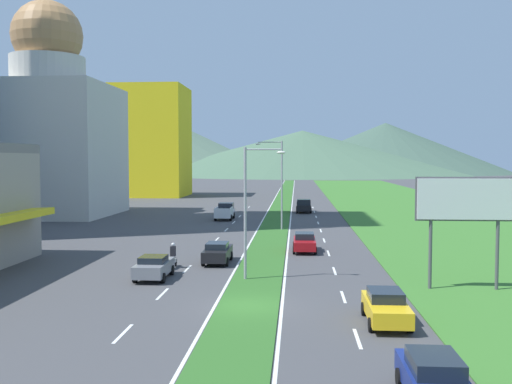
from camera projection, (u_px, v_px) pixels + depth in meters
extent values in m
plane|color=#424244|center=(248.00, 307.00, 29.98)|extent=(600.00, 600.00, 0.00)
cube|color=#2D6023|center=(280.00, 208.00, 89.74)|extent=(3.20, 240.00, 0.06)
cube|color=#387028|center=(415.00, 209.00, 88.30)|extent=(24.00, 240.00, 0.06)
cube|color=silver|center=(123.00, 334.00, 25.33)|extent=(0.16, 2.80, 0.01)
cube|color=silver|center=(162.00, 294.00, 32.78)|extent=(0.16, 2.80, 0.01)
cube|color=silver|center=(187.00, 269.00, 40.24)|extent=(0.16, 2.80, 0.01)
cube|color=silver|center=(204.00, 252.00, 47.69)|extent=(0.16, 2.80, 0.01)
cube|color=silver|center=(217.00, 239.00, 55.15)|extent=(0.16, 2.80, 0.01)
cube|color=silver|center=(226.00, 230.00, 62.60)|extent=(0.16, 2.80, 0.01)
cube|color=silver|center=(234.00, 222.00, 70.06)|extent=(0.16, 2.80, 0.01)
cube|color=silver|center=(240.00, 216.00, 77.51)|extent=(0.16, 2.80, 0.01)
cube|color=silver|center=(245.00, 211.00, 84.97)|extent=(0.16, 2.80, 0.01)
cube|color=silver|center=(249.00, 207.00, 92.42)|extent=(0.16, 2.80, 0.01)
cube|color=silver|center=(357.00, 339.00, 24.61)|extent=(0.16, 2.80, 0.01)
cube|color=silver|center=(343.00, 297.00, 32.07)|extent=(0.16, 2.80, 0.01)
cube|color=silver|center=(334.00, 271.00, 39.52)|extent=(0.16, 2.80, 0.01)
cube|color=silver|center=(328.00, 253.00, 46.98)|extent=(0.16, 2.80, 0.01)
cube|color=silver|center=(324.00, 240.00, 54.43)|extent=(0.16, 2.80, 0.01)
cube|color=silver|center=(321.00, 231.00, 61.89)|extent=(0.16, 2.80, 0.01)
cube|color=silver|center=(318.00, 223.00, 69.34)|extent=(0.16, 2.80, 0.01)
cube|color=silver|center=(316.00, 217.00, 76.80)|extent=(0.16, 2.80, 0.01)
cube|color=silver|center=(314.00, 212.00, 84.25)|extent=(0.16, 2.80, 0.01)
cube|color=silver|center=(313.00, 207.00, 91.71)|extent=(0.16, 2.80, 0.01)
cube|color=silver|center=(269.00, 208.00, 89.86)|extent=(0.16, 240.00, 0.01)
cube|color=silver|center=(292.00, 209.00, 89.61)|extent=(0.16, 240.00, 0.01)
cube|color=beige|center=(50.00, 150.00, 78.94)|extent=(17.00, 17.00, 17.75)
cylinder|color=beige|center=(48.00, 71.00, 78.33)|extent=(9.92, 9.92, 3.78)
sphere|color=#B27F4C|center=(47.00, 36.00, 78.06)|extent=(9.45, 9.45, 9.45)
cube|color=yellow|center=(152.00, 142.00, 119.85)|extent=(14.33, 14.33, 22.68)
cone|color=#516B56|center=(121.00, 135.00, 327.45)|extent=(180.93, 180.93, 42.70)
cone|color=#47664C|center=(302.00, 152.00, 298.42)|extent=(169.19, 169.19, 22.49)
cone|color=#3D5647|center=(385.00, 148.00, 321.67)|extent=(136.45, 136.45, 27.95)
cylinder|color=#99999E|center=(245.00, 214.00, 36.41)|extent=(0.18, 0.18, 8.42)
cylinder|color=#99999E|center=(263.00, 149.00, 36.08)|extent=(2.26, 0.14, 0.10)
ellipsoid|color=silver|center=(281.00, 153.00, 36.00)|extent=(0.56, 0.28, 0.20)
cylinder|color=#99999E|center=(282.00, 186.00, 62.27)|extent=(0.18, 0.18, 9.65)
cylinder|color=#99999E|center=(270.00, 142.00, 62.10)|extent=(2.57, 0.10, 0.10)
ellipsoid|color=silver|center=(258.00, 144.00, 62.20)|extent=(0.56, 0.28, 0.20)
cylinder|color=#4C4C51|center=(430.00, 254.00, 33.84)|extent=(0.20, 0.20, 4.15)
cylinder|color=#4C4C51|center=(497.00, 255.00, 33.57)|extent=(0.20, 0.20, 4.15)
cube|color=silver|center=(465.00, 199.00, 33.42)|extent=(5.46, 0.16, 2.38)
cube|color=#4C4C51|center=(465.00, 199.00, 33.54)|extent=(5.66, 0.08, 2.58)
cube|color=black|center=(218.00, 253.00, 42.62)|extent=(1.77, 4.44, 0.77)
cube|color=black|center=(217.00, 246.00, 42.41)|extent=(1.53, 1.95, 0.45)
cylinder|color=black|center=(209.00, 255.00, 44.08)|extent=(0.22, 0.64, 0.64)
cylinder|color=black|center=(231.00, 256.00, 43.96)|extent=(0.22, 0.64, 0.64)
cylinder|color=black|center=(203.00, 262.00, 41.33)|extent=(0.22, 0.64, 0.64)
cylinder|color=black|center=(227.00, 262.00, 41.22)|extent=(0.22, 0.64, 0.64)
cube|color=black|center=(435.00, 363.00, 18.00)|extent=(1.49, 2.06, 0.52)
cylinder|color=black|center=(450.00, 379.00, 19.26)|extent=(0.22, 0.64, 0.64)
cylinder|color=black|center=(400.00, 378.00, 19.37)|extent=(0.22, 0.64, 0.64)
cube|color=slate|center=(154.00, 268.00, 36.96)|extent=(1.84, 4.13, 0.77)
cube|color=black|center=(153.00, 259.00, 36.77)|extent=(1.58, 1.82, 0.40)
cylinder|color=black|center=(146.00, 270.00, 38.32)|extent=(0.22, 0.64, 0.64)
cylinder|color=black|center=(172.00, 270.00, 38.20)|extent=(0.22, 0.64, 0.64)
cylinder|color=black|center=(135.00, 278.00, 35.77)|extent=(0.22, 0.64, 0.64)
cylinder|color=black|center=(163.00, 278.00, 35.65)|extent=(0.22, 0.64, 0.64)
cube|color=yellow|center=(386.00, 309.00, 26.85)|extent=(1.78, 4.45, 0.74)
cube|color=black|center=(385.00, 295.00, 27.00)|extent=(1.53, 1.96, 0.48)
cylinder|color=black|center=(410.00, 326.00, 25.44)|extent=(0.22, 0.64, 0.64)
cylinder|color=black|center=(371.00, 325.00, 25.56)|extent=(0.22, 0.64, 0.64)
cylinder|color=black|center=(399.00, 309.00, 28.19)|extent=(0.22, 0.64, 0.64)
cylinder|color=black|center=(364.00, 309.00, 28.31)|extent=(0.22, 0.64, 0.64)
cube|color=maroon|center=(304.00, 243.00, 47.83)|extent=(1.78, 4.48, 0.71)
cube|color=black|center=(304.00, 236.00, 47.97)|extent=(1.53, 1.97, 0.52)
cylinder|color=black|center=(315.00, 250.00, 46.40)|extent=(0.22, 0.64, 0.64)
cylinder|color=black|center=(294.00, 250.00, 46.52)|extent=(0.22, 0.64, 0.64)
cylinder|color=black|center=(314.00, 245.00, 49.17)|extent=(0.22, 0.64, 0.64)
cylinder|color=black|center=(294.00, 245.00, 49.29)|extent=(0.22, 0.64, 0.64)
cube|color=black|center=(304.00, 207.00, 83.18)|extent=(2.00, 5.40, 0.80)
cube|color=black|center=(304.00, 202.00, 81.54)|extent=(1.84, 2.00, 0.80)
cube|color=black|center=(310.00, 202.00, 84.17)|extent=(0.10, 3.20, 0.44)
cube|color=black|center=(297.00, 202.00, 84.30)|extent=(0.10, 3.20, 0.44)
cube|color=black|center=(303.00, 201.00, 85.78)|extent=(1.84, 0.10, 0.44)
cylinder|color=black|center=(311.00, 211.00, 81.52)|extent=(0.26, 0.80, 0.80)
cylinder|color=black|center=(297.00, 211.00, 81.65)|extent=(0.26, 0.80, 0.80)
cylinder|color=black|center=(310.00, 209.00, 84.74)|extent=(0.26, 0.80, 0.80)
cylinder|color=black|center=(297.00, 209.00, 84.88)|extent=(0.26, 0.80, 0.80)
cube|color=silver|center=(225.00, 213.00, 73.33)|extent=(2.00, 5.40, 0.80)
cube|color=black|center=(226.00, 206.00, 74.88)|extent=(1.84, 2.00, 0.80)
cube|color=silver|center=(216.00, 209.00, 72.27)|extent=(0.10, 3.20, 0.44)
cube|color=silver|center=(231.00, 209.00, 72.14)|extent=(0.10, 3.20, 0.44)
cube|color=silver|center=(222.00, 210.00, 70.66)|extent=(1.84, 0.10, 0.44)
cylinder|color=black|center=(219.00, 215.00, 75.03)|extent=(0.26, 0.80, 0.80)
cylinder|color=black|center=(234.00, 215.00, 74.90)|extent=(0.26, 0.80, 0.80)
cylinder|color=black|center=(215.00, 218.00, 71.81)|extent=(0.26, 0.80, 0.80)
cylinder|color=black|center=(231.00, 218.00, 71.67)|extent=(0.26, 0.80, 0.80)
cylinder|color=black|center=(175.00, 262.00, 41.34)|extent=(0.10, 0.60, 0.60)
cylinder|color=black|center=(171.00, 266.00, 39.95)|extent=(0.12, 0.60, 0.60)
cube|color=silver|center=(173.00, 261.00, 40.63)|extent=(0.20, 1.12, 0.25)
ellipsoid|color=silver|center=(174.00, 256.00, 40.81)|extent=(0.24, 0.44, 0.24)
cube|color=black|center=(173.00, 251.00, 40.49)|extent=(0.36, 0.28, 0.70)
sphere|color=silver|center=(173.00, 245.00, 40.52)|extent=(0.26, 0.26, 0.26)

